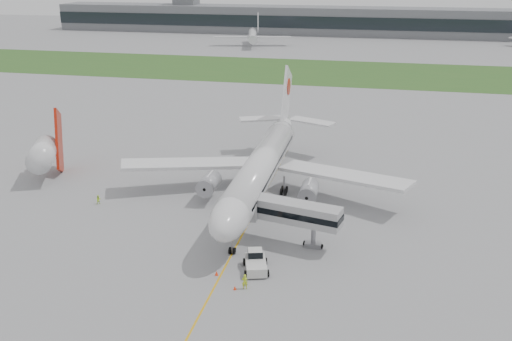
% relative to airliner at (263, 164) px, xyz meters
% --- Properties ---
extents(ground, '(600.00, 600.00, 0.00)m').
position_rel_airliner_xyz_m(ground, '(0.00, -4.87, -5.66)').
color(ground, gray).
rests_on(ground, ground).
extents(apron_markings, '(70.00, 70.00, 0.04)m').
position_rel_airliner_xyz_m(apron_markings, '(0.00, -9.87, -5.66)').
color(apron_markings, gold).
rests_on(apron_markings, ground).
extents(grass_strip, '(600.00, 50.00, 0.02)m').
position_rel_airliner_xyz_m(grass_strip, '(0.00, 115.13, -5.65)').
color(grass_strip, '#2C5921').
rests_on(grass_strip, ground).
extents(terminal_building, '(320.00, 22.30, 14.00)m').
position_rel_airliner_xyz_m(terminal_building, '(0.00, 225.00, 1.34)').
color(terminal_building, slate).
rests_on(terminal_building, ground).
extents(control_tower, '(12.00, 12.00, 56.00)m').
position_rel_airliner_xyz_m(control_tower, '(-90.00, 227.13, -5.66)').
color(control_tower, slate).
rests_on(control_tower, ground).
extents(airliner, '(48.13, 53.95, 17.88)m').
position_rel_airliner_xyz_m(airliner, '(0.00, 0.00, 0.00)').
color(airliner, silver).
rests_on(airliner, ground).
extents(pushback_tug, '(4.03, 5.02, 2.30)m').
position_rel_airliner_xyz_m(pushback_tug, '(3.91, -23.19, -4.60)').
color(pushback_tug, silver).
rests_on(pushback_tug, ground).
extents(jet_bridge, '(14.08, 5.74, 6.42)m').
position_rel_airliner_xyz_m(jet_bridge, '(6.55, -15.47, -0.91)').
color(jet_bridge, '#9C9D9F').
rests_on(jet_bridge, ground).
extents(safety_cone_left, '(0.43, 0.43, 0.59)m').
position_rel_airliner_xyz_m(safety_cone_left, '(-0.50, -25.62, -5.37)').
color(safety_cone_left, '#FF330D').
rests_on(safety_cone_left, ground).
extents(safety_cone_right, '(0.37, 0.37, 0.51)m').
position_rel_airliner_xyz_m(safety_cone_right, '(2.51, -28.31, -5.40)').
color(safety_cone_right, '#FF330D').
rests_on(safety_cone_right, ground).
extents(ground_crew_near, '(0.76, 0.57, 1.90)m').
position_rel_airliner_xyz_m(ground_crew_near, '(3.62, -27.86, -4.71)').
color(ground_crew_near, '#B8D523').
rests_on(ground_crew_near, ground).
extents(ground_crew_far, '(0.92, 0.92, 1.51)m').
position_rel_airliner_xyz_m(ground_crew_far, '(-24.89, -8.45, -4.91)').
color(ground_crew_far, '#C0F528').
rests_on(ground_crew_far, ground).
extents(neighbor_aircraft, '(7.61, 15.32, 12.47)m').
position_rel_airliner_xyz_m(neighbor_aircraft, '(-38.95, 0.08, -0.72)').
color(neighbor_aircraft, '#A31A09').
rests_on(neighbor_aircraft, ground).
extents(distant_aircraft_left, '(40.69, 37.56, 13.34)m').
position_rel_airliner_xyz_m(distant_aircraft_left, '(-40.59, 174.00, -5.66)').
color(distant_aircraft_left, silver).
rests_on(distant_aircraft_left, ground).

